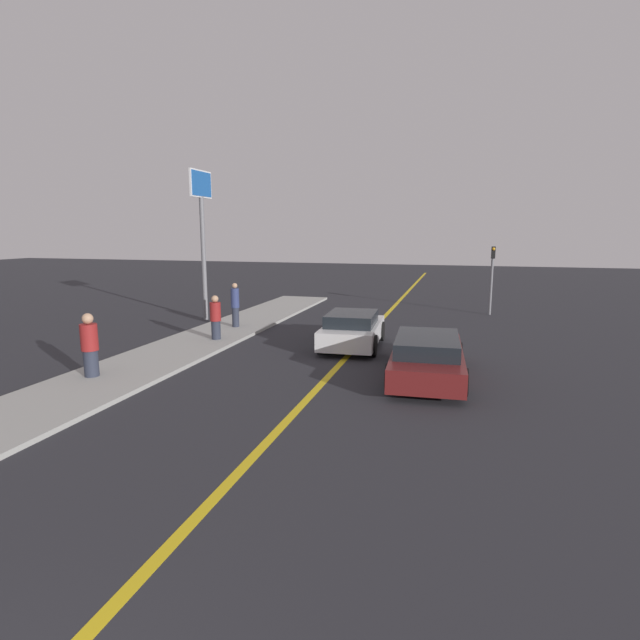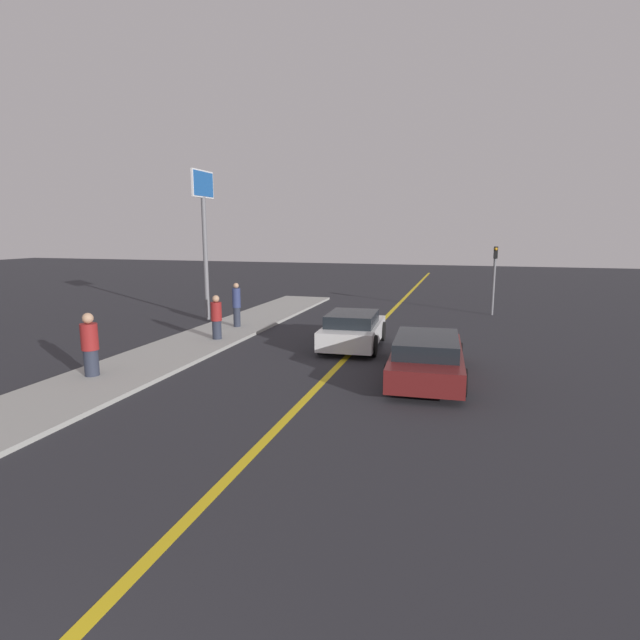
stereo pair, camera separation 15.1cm
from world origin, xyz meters
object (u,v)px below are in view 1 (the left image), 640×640
pedestrian_far_standing (235,305)px  car_ahead_center (352,330)px  pedestrian_near_curb (90,346)px  pedestrian_mid_group (216,318)px  car_near_right_lane (427,356)px  traffic_light (492,272)px  roadside_sign (202,212)px

pedestrian_far_standing → car_ahead_center: bearing=-18.6°
pedestrian_near_curb → pedestrian_mid_group: 5.21m
pedestrian_near_curb → pedestrian_far_standing: 7.50m
car_near_right_lane → traffic_light: bearing=76.3°
car_ahead_center → pedestrian_mid_group: (-4.84, -0.61, 0.29)m
car_ahead_center → pedestrian_far_standing: bearing=158.4°
car_near_right_lane → roadside_sign: 12.83m
traffic_light → roadside_sign: 13.56m
car_ahead_center → pedestrian_far_standing: pedestrian_far_standing is taller
pedestrian_near_curb → traffic_light: traffic_light is taller
pedestrian_far_standing → traffic_light: traffic_light is taller
car_ahead_center → pedestrian_far_standing: 5.50m
car_near_right_lane → pedestrian_mid_group: size_ratio=3.02×
roadside_sign → pedestrian_near_curb: bearing=-79.7°
car_near_right_lane → pedestrian_far_standing: pedestrian_far_standing is taller
traffic_light → roadside_sign: bearing=-158.6°
pedestrian_mid_group → roadside_sign: roadside_sign is taller
pedestrian_mid_group → roadside_sign: bearing=122.8°
car_near_right_lane → car_ahead_center: (-2.71, 3.03, 0.01)m
car_ahead_center → pedestrian_mid_group: size_ratio=2.49×
pedestrian_near_curb → roadside_sign: 10.13m
pedestrian_far_standing → roadside_sign: 4.74m
pedestrian_near_curb → roadside_sign: bearing=100.3°
pedestrian_near_curb → roadside_sign: roadside_sign is taller
pedestrian_far_standing → traffic_light: (10.06, 6.62, 1.02)m
pedestrian_near_curb → pedestrian_far_standing: size_ratio=0.96×
car_near_right_lane → pedestrian_mid_group: (-7.55, 2.42, 0.30)m
pedestrian_far_standing → roadside_sign: roadside_sign is taller
car_ahead_center → traffic_light: size_ratio=1.22×
pedestrian_mid_group → roadside_sign: size_ratio=0.24×
car_ahead_center → car_near_right_lane: bearing=-51.2°
car_near_right_lane → pedestrian_mid_group: pedestrian_mid_group is taller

